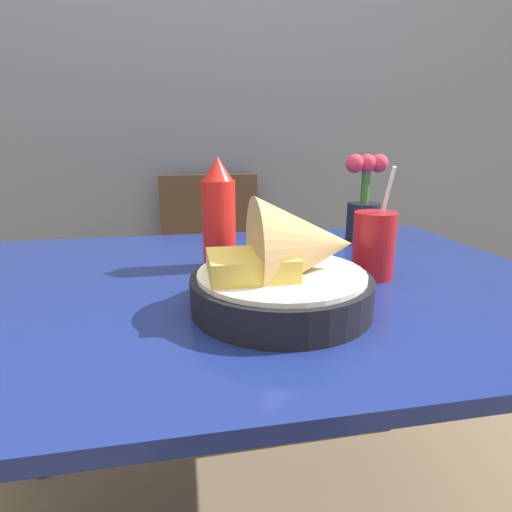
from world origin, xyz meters
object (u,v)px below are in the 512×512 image
at_px(ketchup_bottle, 219,216).
at_px(flower_vase, 364,205).
at_px(chair_far_window, 212,267).
at_px(drink_cup, 373,247).
at_px(food_basket, 289,270).

relative_size(ketchup_bottle, flower_vase, 1.00).
bearing_deg(ketchup_bottle, flower_vase, 22.69).
height_order(chair_far_window, drink_cup, drink_cup).
bearing_deg(drink_cup, food_basket, -149.36).
bearing_deg(food_basket, ketchup_bottle, 110.03).
distance_m(food_basket, ketchup_bottle, 0.27).
xyz_separation_m(chair_far_window, drink_cup, (0.27, -0.85, 0.29)).
bearing_deg(flower_vase, drink_cup, -111.30).
height_order(food_basket, ketchup_bottle, ketchup_bottle).
distance_m(ketchup_bottle, drink_cup, 0.33).
bearing_deg(food_basket, flower_vase, 52.20).
bearing_deg(flower_vase, chair_far_window, 124.70).
distance_m(ketchup_bottle, flower_vase, 0.45).
bearing_deg(chair_far_window, ketchup_bottle, -92.47).
xyz_separation_m(drink_cup, flower_vase, (0.12, 0.29, 0.04)).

